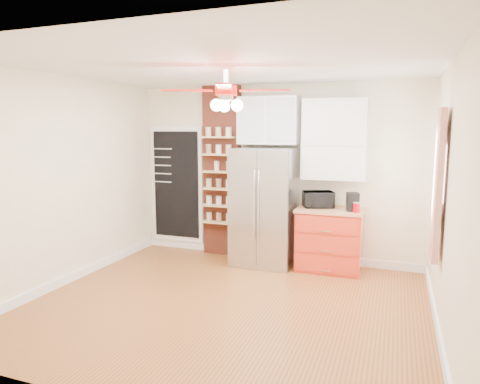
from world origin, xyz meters
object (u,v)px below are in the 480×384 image
(red_cabinet, at_px, (330,239))
(canister_left, at_px, (356,208))
(ceiling_fan, at_px, (226,91))
(pantry_jar_oats, at_px, (217,166))
(coffee_maker, at_px, (353,202))
(toaster_oven, at_px, (318,199))
(fridge, at_px, (264,207))

(red_cabinet, distance_m, canister_left, 0.65)
(ceiling_fan, distance_m, canister_left, 2.47)
(ceiling_fan, distance_m, pantry_jar_oats, 2.24)
(coffee_maker, relative_size, canister_left, 2.00)
(ceiling_fan, bearing_deg, canister_left, 49.53)
(canister_left, distance_m, pantry_jar_oats, 2.26)
(coffee_maker, bearing_deg, red_cabinet, 149.88)
(toaster_oven, xyz_separation_m, pantry_jar_oats, (-1.63, 0.08, 0.43))
(fridge, relative_size, coffee_maker, 6.81)
(fridge, bearing_deg, toaster_oven, 6.73)
(fridge, bearing_deg, pantry_jar_oats, 168.24)
(coffee_maker, bearing_deg, fridge, 163.09)
(red_cabinet, bearing_deg, coffee_maker, -14.57)
(fridge, relative_size, red_cabinet, 1.86)
(canister_left, bearing_deg, red_cabinet, 155.60)
(toaster_oven, height_order, canister_left, toaster_oven)
(toaster_oven, bearing_deg, red_cabinet, -35.25)
(ceiling_fan, xyz_separation_m, coffee_maker, (1.23, 1.60, -1.40))
(red_cabinet, relative_size, canister_left, 7.32)
(red_cabinet, height_order, ceiling_fan, ceiling_fan)
(ceiling_fan, relative_size, toaster_oven, 3.32)
(toaster_oven, relative_size, pantry_jar_oats, 2.94)
(canister_left, height_order, pantry_jar_oats, pantry_jar_oats)
(red_cabinet, distance_m, toaster_oven, 0.60)
(red_cabinet, height_order, coffee_maker, coffee_maker)
(red_cabinet, relative_size, ceiling_fan, 0.67)
(pantry_jar_oats, bearing_deg, canister_left, -7.66)
(red_cabinet, height_order, toaster_oven, toaster_oven)
(coffee_maker, bearing_deg, ceiling_fan, -143.09)
(fridge, xyz_separation_m, toaster_oven, (0.78, 0.09, 0.14))
(ceiling_fan, xyz_separation_m, pantry_jar_oats, (-0.89, 1.81, -0.98))
(ceiling_fan, relative_size, canister_left, 10.91)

